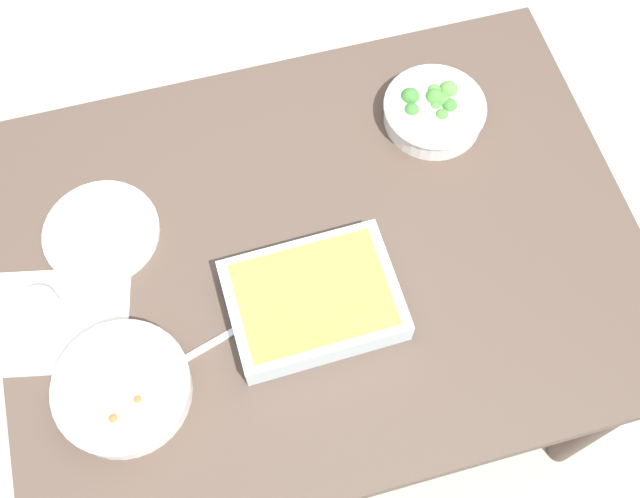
{
  "coord_description": "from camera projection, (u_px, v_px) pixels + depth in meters",
  "views": [
    {
      "loc": [
        0.16,
        0.6,
        2.05
      ],
      "look_at": [
        0.0,
        0.0,
        0.74
      ],
      "focal_mm": 43.26,
      "sensor_mm": 36.0,
      "label": 1
    }
  ],
  "objects": [
    {
      "name": "dining_table",
      "position": [
        320.0,
        268.0,
        1.53
      ],
      "size": [
        1.2,
        0.9,
        0.74
      ],
      "color": "#4C3D33",
      "rests_on": "ground_plane"
    },
    {
      "name": "side_plate",
      "position": [
        101.0,
        232.0,
        1.46
      ],
      "size": [
        0.22,
        0.22,
        0.01
      ],
      "primitive_type": "cylinder",
      "color": "white",
      "rests_on": "dining_table"
    },
    {
      "name": "baking_dish",
      "position": [
        313.0,
        300.0,
        1.37
      ],
      "size": [
        0.3,
        0.23,
        0.06
      ],
      "color": "silver",
      "rests_on": "dining_table"
    },
    {
      "name": "fork_on_table",
      "position": [
        220.0,
        339.0,
        1.37
      ],
      "size": [
        0.17,
        0.07,
        0.01
      ],
      "color": "silver",
      "rests_on": "dining_table"
    },
    {
      "name": "drink_cup",
      "position": [
        44.0,
        314.0,
        1.35
      ],
      "size": [
        0.07,
        0.07,
        0.08
      ],
      "color": "#B2BCC6",
      "rests_on": "dining_table"
    },
    {
      "name": "ground_plane",
      "position": [
        320.0,
        364.0,
        2.12
      ],
      "size": [
        6.0,
        6.0,
        0.0
      ],
      "primitive_type": "plane",
      "color": "#B2A899"
    },
    {
      "name": "placemat",
      "position": [
        51.0,
        321.0,
        1.38
      ],
      "size": [
        0.32,
        0.25,
        0.0
      ],
      "primitive_type": "cube",
      "rotation": [
        0.0,
        0.0,
        -0.21
      ],
      "color": "silver",
      "rests_on": "dining_table"
    },
    {
      "name": "stew_bowl",
      "position": [
        123.0,
        388.0,
        1.3
      ],
      "size": [
        0.23,
        0.23,
        0.06
      ],
      "color": "silver",
      "rests_on": "dining_table"
    },
    {
      "name": "broccoli_bowl",
      "position": [
        434.0,
        110.0,
        1.55
      ],
      "size": [
        0.21,
        0.21,
        0.07
      ],
      "color": "silver",
      "rests_on": "dining_table"
    },
    {
      "name": "spoon_by_stew",
      "position": [
        138.0,
        370.0,
        1.34
      ],
      "size": [
        0.12,
        0.15,
        0.01
      ],
      "color": "silver",
      "rests_on": "dining_table"
    }
  ]
}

